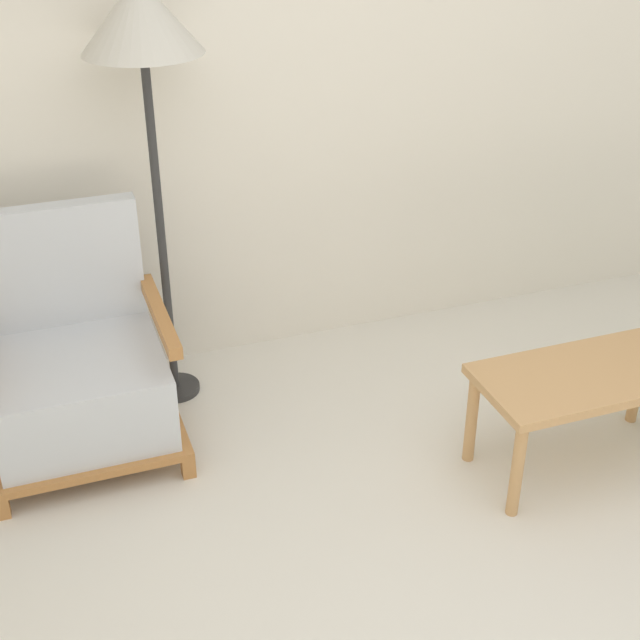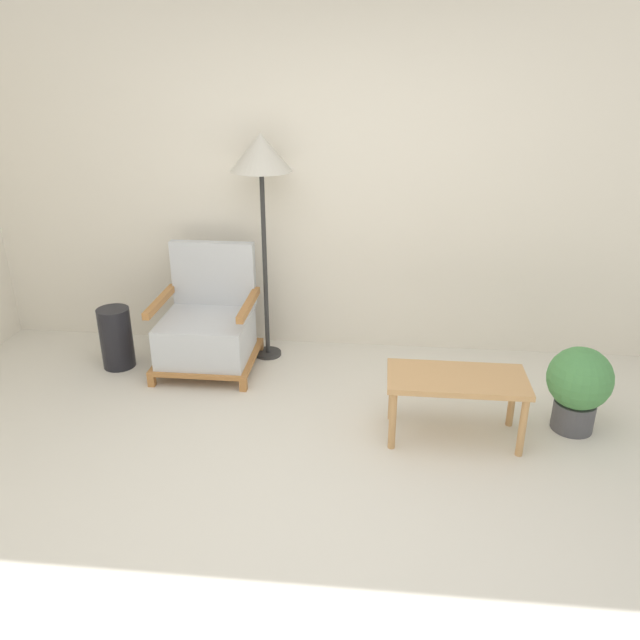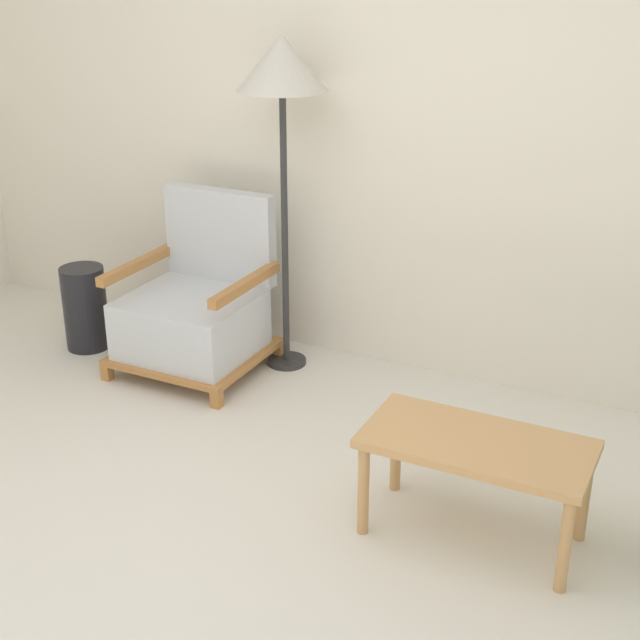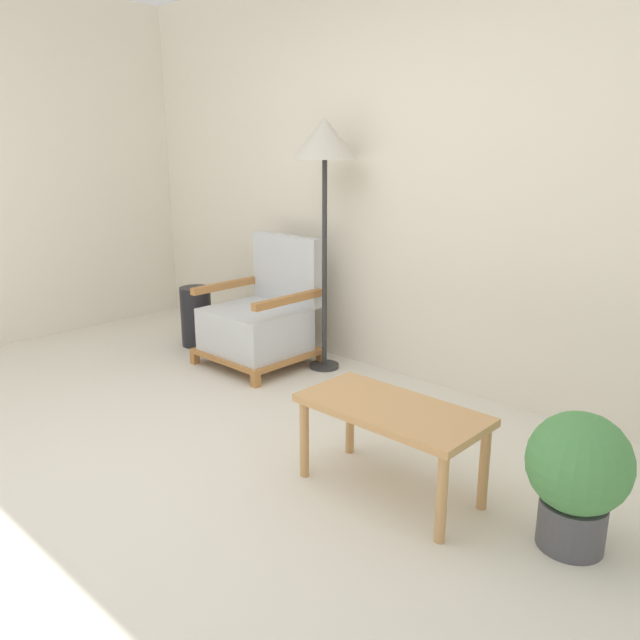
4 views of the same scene
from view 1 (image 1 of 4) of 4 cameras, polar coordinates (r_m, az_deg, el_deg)
wall_back at (r=3.78m, az=-3.41°, el=16.89°), size 8.00×0.06×2.70m
armchair at (r=3.53m, az=-15.28°, el=-3.36°), size 0.72×0.67×0.91m
floor_lamp at (r=3.35m, az=-11.34°, el=17.65°), size 0.44×0.44×1.70m
coffee_table at (r=3.41m, az=16.83°, el=-4.00°), size 0.84×0.41×0.42m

